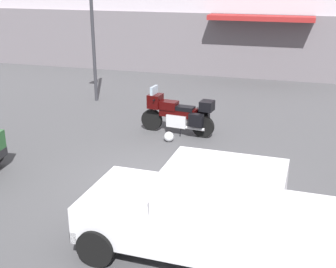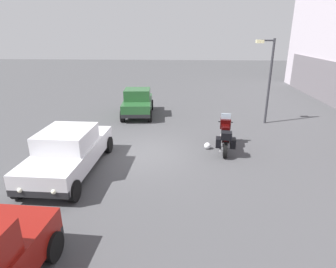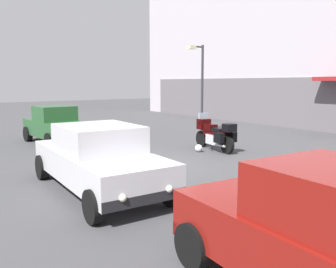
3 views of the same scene
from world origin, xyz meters
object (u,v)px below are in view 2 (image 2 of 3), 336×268
at_px(car_sedan_far, 69,151).
at_px(streetlamp_curbside, 268,73).
at_px(motorcycle, 225,136).
at_px(helmet, 207,146).
at_px(car_compact_side, 138,103).

relative_size(car_sedan_far, streetlamp_curbside, 1.06).
distance_m(motorcycle, car_sedan_far, 6.09).
xyz_separation_m(helmet, streetlamp_curbside, (-3.80, 3.22, 2.54)).
bearing_deg(car_sedan_far, motorcycle, 113.21).
relative_size(helmet, streetlamp_curbside, 0.06).
distance_m(motorcycle, streetlamp_curbside, 5.06).
xyz_separation_m(motorcycle, car_sedan_far, (2.24, -5.66, 0.16)).
distance_m(helmet, car_sedan_far, 5.51).
height_order(motorcycle, car_compact_side, car_compact_side).
distance_m(car_sedan_far, streetlamp_curbside, 10.39).
height_order(helmet, car_compact_side, car_compact_side).
distance_m(car_sedan_far, car_compact_side, 7.34).
relative_size(motorcycle, helmet, 8.08).
xyz_separation_m(car_sedan_far, car_compact_side, (-7.23, 1.28, -0.01)).
distance_m(helmet, streetlamp_curbside, 5.59).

